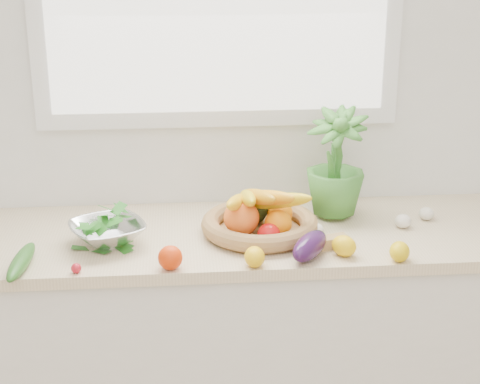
{
  "coord_description": "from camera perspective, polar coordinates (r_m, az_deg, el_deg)",
  "views": [
    {
      "loc": [
        -0.15,
        -0.36,
        1.87
      ],
      "look_at": [
        0.05,
        1.93,
        1.05
      ],
      "focal_mm": 55.0,
      "sensor_mm": 36.0,
      "label": 1
    }
  ],
  "objects": [
    {
      "name": "countertop",
      "position": [
        2.52,
        -1.17,
        -3.52
      ],
      "size": [
        2.24,
        0.62,
        0.04
      ],
      "primitive_type": "cube",
      "color": "beige",
      "rests_on": "counter_cabinet"
    },
    {
      "name": "potted_herb",
      "position": [
        2.6,
        7.42,
        2.35
      ],
      "size": [
        0.28,
        0.28,
        0.38
      ],
      "primitive_type": "imported",
      "rotation": [
        0.0,
        0.0,
        -0.43
      ],
      "color": "#3E822F",
      "rests_on": "countertop"
    },
    {
      "name": "garlic_a",
      "position": [
        2.6,
        12.54,
        -2.22
      ],
      "size": [
        0.06,
        0.06,
        0.05
      ],
      "primitive_type": "ellipsoid",
      "rotation": [
        0.0,
        0.0,
        -0.04
      ],
      "color": "white",
      "rests_on": "countertop"
    },
    {
      "name": "lemon_c",
      "position": [
        2.34,
        8.07,
        -4.16
      ],
      "size": [
        0.1,
        0.11,
        0.07
      ],
      "primitive_type": "ellipsoid",
      "rotation": [
        0.0,
        0.0,
        0.67
      ],
      "color": "yellow",
      "rests_on": "countertop"
    },
    {
      "name": "garlic_b",
      "position": [
        2.69,
        14.27,
        -1.63
      ],
      "size": [
        0.06,
        0.06,
        0.05
      ],
      "primitive_type": "ellipsoid",
      "rotation": [
        0.0,
        0.0,
        0.22
      ],
      "color": "silver",
      "rests_on": "countertop"
    },
    {
      "name": "fruit_basket",
      "position": [
        2.48,
        1.47,
        -2.06
      ],
      "size": [
        0.51,
        0.51,
        0.19
      ],
      "color": "#B58150",
      "rests_on": "countertop"
    },
    {
      "name": "orange_loose",
      "position": [
        2.24,
        -5.43,
        -5.09
      ],
      "size": [
        0.08,
        0.08,
        0.08
      ],
      "primitive_type": "sphere",
      "rotation": [
        0.0,
        0.0,
        0.13
      ],
      "color": "red",
      "rests_on": "countertop"
    },
    {
      "name": "lemon_a",
      "position": [
        2.25,
        1.14,
        -5.05
      ],
      "size": [
        0.06,
        0.08,
        0.06
      ],
      "primitive_type": "ellipsoid",
      "rotation": [
        0.0,
        0.0,
        0.0
      ],
      "color": "yellow",
      "rests_on": "countertop"
    },
    {
      "name": "lemon_b",
      "position": [
        2.34,
        12.27,
        -4.54
      ],
      "size": [
        0.08,
        0.09,
        0.06
      ],
      "primitive_type": "ellipsoid",
      "rotation": [
        0.0,
        0.0,
        -0.27
      ],
      "color": "yellow",
      "rests_on": "countertop"
    },
    {
      "name": "ginger",
      "position": [
        2.4,
        7.07,
        -3.86
      ],
      "size": [
        0.12,
        0.08,
        0.04
      ],
      "primitive_type": "cube",
      "rotation": [
        0.0,
        0.0,
        0.29
      ],
      "color": "tan",
      "rests_on": "countertop"
    },
    {
      "name": "back_wall",
      "position": [
        2.67,
        -1.69,
        8.37
      ],
      "size": [
        4.5,
        0.02,
        2.7
      ],
      "primitive_type": "cube",
      "color": "white",
      "rests_on": "ground"
    },
    {
      "name": "colander_with_spinach",
      "position": [
        2.42,
        -10.27,
        -2.71
      ],
      "size": [
        0.31,
        0.31,
        0.12
      ],
      "color": "silver",
      "rests_on": "countertop"
    },
    {
      "name": "garlic_c",
      "position": [
        2.47,
        5.88,
        -2.97
      ],
      "size": [
        0.06,
        0.06,
        0.05
      ],
      "primitive_type": "ellipsoid",
      "rotation": [
        0.0,
        0.0,
        -0.01
      ],
      "color": "white",
      "rests_on": "countertop"
    },
    {
      "name": "apple",
      "position": [
        2.39,
        2.26,
        -3.34
      ],
      "size": [
        0.1,
        0.1,
        0.08
      ],
      "primitive_type": "sphere",
      "rotation": [
        0.0,
        0.0,
        0.4
      ],
      "color": "red",
      "rests_on": "countertop"
    },
    {
      "name": "counter_cabinet",
      "position": [
        2.73,
        -1.11,
        -12.25
      ],
      "size": [
        2.2,
        0.58,
        0.86
      ],
      "primitive_type": "cube",
      "color": "silver",
      "rests_on": "ground"
    },
    {
      "name": "eggplant",
      "position": [
        2.31,
        5.44,
        -4.18
      ],
      "size": [
        0.17,
        0.21,
        0.08
      ],
      "primitive_type": "ellipsoid",
      "rotation": [
        0.0,
        0.0,
        -0.59
      ],
      "color": "#2F103D",
      "rests_on": "countertop"
    },
    {
      "name": "cucumber",
      "position": [
        2.33,
        -16.61,
        -5.19
      ],
      "size": [
        0.07,
        0.27,
        0.05
      ],
      "primitive_type": "ellipsoid",
      "rotation": [
        0.0,
        0.0,
        -0.08
      ],
      "color": "#255118",
      "rests_on": "countertop"
    },
    {
      "name": "radish",
      "position": [
        2.27,
        -12.6,
        -5.79
      ],
      "size": [
        0.04,
        0.04,
        0.03
      ],
      "primitive_type": "sphere",
      "rotation": [
        0.0,
        0.0,
        -0.38
      ],
      "color": "red",
      "rests_on": "countertop"
    }
  ]
}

